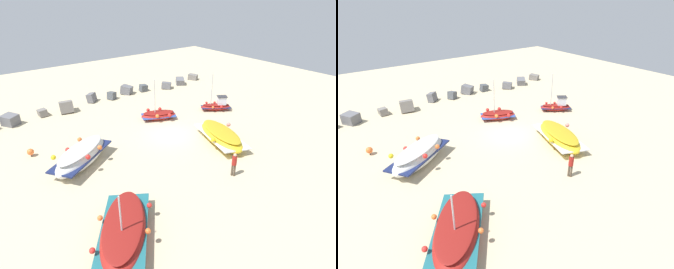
% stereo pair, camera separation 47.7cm
% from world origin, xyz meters
% --- Properties ---
extents(ground_plane, '(59.01, 59.01, 0.00)m').
position_xyz_m(ground_plane, '(0.00, 0.00, 0.00)').
color(ground_plane, beige).
extents(fishing_boat_0, '(5.40, 4.49, 1.46)m').
position_xyz_m(fishing_boat_0, '(-7.67, 0.20, 0.73)').
color(fishing_boat_0, white).
rests_on(fishing_boat_0, ground_plane).
extents(fishing_boat_1, '(3.55, 2.55, 3.88)m').
position_xyz_m(fishing_boat_1, '(1.18, 3.31, 0.42)').
color(fishing_boat_1, maroon).
rests_on(fishing_boat_1, ground_plane).
extents(fishing_boat_2, '(5.03, 5.77, 3.14)m').
position_xyz_m(fishing_boat_2, '(-8.69, -7.46, 0.61)').
color(fishing_boat_2, maroon).
rests_on(fishing_boat_2, ground_plane).
extents(fishing_boat_3, '(3.69, 5.75, 1.22)m').
position_xyz_m(fishing_boat_3, '(2.41, -3.46, 0.60)').
color(fishing_boat_3, gold).
rests_on(fishing_boat_3, ground_plane).
extents(fishing_boat_4, '(3.11, 2.59, 3.82)m').
position_xyz_m(fishing_boat_4, '(7.16, 1.57, 0.48)').
color(fishing_boat_4, maroon).
rests_on(fishing_boat_4, ground_plane).
extents(person_walking, '(0.32, 0.32, 1.69)m').
position_xyz_m(person_walking, '(-0.29, -7.11, 0.98)').
color(person_walking, brown).
rests_on(person_walking, ground_plane).
extents(breakwater_rocks, '(25.72, 2.83, 1.36)m').
position_xyz_m(breakwater_rocks, '(-0.38, 10.73, 0.44)').
color(breakwater_rocks, '#4C5156').
rests_on(breakwater_rocks, ground_plane).
extents(mooring_buoy_0, '(0.49, 0.49, 0.62)m').
position_xyz_m(mooring_buoy_0, '(-10.24, 3.59, 0.37)').
color(mooring_buoy_0, '#3F3F42').
rests_on(mooring_buoy_0, ground_plane).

